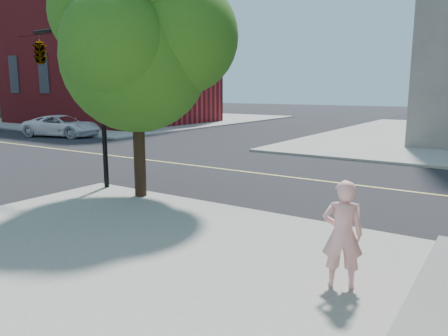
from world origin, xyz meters
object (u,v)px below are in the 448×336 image
Objects in this scene: man_on_phone at (343,234)px; car_a at (62,126)px; signal_pole at (48,53)px; street_tree at (139,40)px.

car_a is (-21.60, 11.19, -0.24)m from man_on_phone.
signal_pole is at bearing -37.21° from man_on_phone.
man_on_phone is 0.25× the size of street_tree.
man_on_phone is 7.39m from street_tree.
street_tree is 18.09m from car_a.
car_a is (-15.41, 8.80, -3.50)m from street_tree.
signal_pole reaches higher than man_on_phone.
signal_pole is (-10.20, 2.58, 3.12)m from man_on_phone.
street_tree reaches higher than signal_pole.
car_a is at bearing 150.27° from street_tree.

